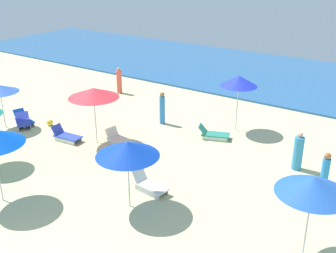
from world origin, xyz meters
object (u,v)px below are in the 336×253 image
Objects in this scene: lounge_chair_0_0 at (23,122)px; beach_ball_0 at (50,122)px; beachgoer_2 at (162,108)px; lounge_chair_1_0 at (213,134)px; umbrella_4 at (93,93)px; umbrella_5 at (127,149)px; lounge_chair_5_0 at (149,185)px; lounge_chair_0_1 at (24,120)px; beachgoer_1 at (298,152)px; lounge_chair_4_1 at (66,136)px; umbrella_3 at (313,186)px; beachgoer_0 at (119,81)px; umbrella_1 at (239,81)px; lounge_chair_4_0 at (118,139)px; beachgoer_3 at (324,175)px.

lounge_chair_0_0 reaches higher than beach_ball_0.
lounge_chair_0_0 is at bearing 127.17° from beachgoer_2.
umbrella_4 is at bearing 108.36° from lounge_chair_1_0.
beach_ball_0 is (1.02, 0.84, -0.09)m from lounge_chair_0_0.
lounge_chair_0_0 is 0.59× the size of umbrella_5.
lounge_chair_1_0 is 1.06× the size of lounge_chair_5_0.
beachgoer_1 is (13.22, 3.20, 0.50)m from lounge_chair_0_1.
beach_ball_0 is at bearing 63.26° from lounge_chair_4_1.
beach_ball_0 is at bearing 157.15° from umbrella_5.
lounge_chair_0_1 is at bearing 81.53° from lounge_chair_4_1.
lounge_chair_1_0 is 0.98× the size of beachgoer_1.
umbrella_4 is at bearing -69.27° from lounge_chair_4_1.
umbrella_3 reaches higher than lounge_chair_0_1.
lounge_chair_0_0 is 0.91× the size of lounge_chair_1_0.
umbrella_4 is at bearing -7.47° from beachgoer_0.
beachgoer_1 is (12.54, -3.59, -0.04)m from beachgoer_0.
umbrella_5 is (4.62, -3.24, -0.22)m from umbrella_4.
beachgoer_1 reaches higher than lounge_chair_0_1.
umbrella_1 reaches higher than beachgoer_0.
umbrella_3 is 12.04m from lounge_chair_4_1.
beachgoer_2 is (-3.40, 5.70, 0.57)m from lounge_chair_5_0.
lounge_chair_0_1 is at bearing 87.48° from lounge_chair_5_0.
beachgoer_1 is 7.42m from beachgoer_2.
umbrella_1 is 1.87× the size of lounge_chair_5_0.
lounge_chair_4_1 is 0.90× the size of beachgoer_1.
lounge_chair_1_0 is 7.00m from umbrella_5.
umbrella_1 is at bearing 30.78° from beach_ball_0.
beach_ball_0 is (0.56, -6.15, -0.62)m from beachgoer_0.
lounge_chair_4_0 is (0.96, 0.40, -2.17)m from umbrella_4.
lounge_chair_0_0 is at bearing 164.27° from umbrella_5.
beachgoer_2 reaches higher than lounge_chair_0_1.
lounge_chair_1_0 is at bearing -22.25° from beachgoer_3.
beachgoer_3 is 5.31× the size of beach_ball_0.
beachgoer_1 is (3.96, 4.77, 0.49)m from lounge_chair_5_0.
beachgoer_1 reaches higher than lounge_chair_4_1.
lounge_chair_0_1 is at bearing 107.34° from lounge_chair_4_0.
umbrella_4 is at bearing 72.88° from lounge_chair_5_0.
umbrella_3 is at bearing -123.20° from beachgoer_2.
lounge_chair_4_0 reaches higher than beach_ball_0.
umbrella_3 is 10.04m from lounge_chair_4_0.
lounge_chair_1_0 is 0.93× the size of beachgoer_2.
lounge_chair_4_1 is at bearing 149.22° from beachgoer_2.
lounge_chair_0_1 reaches higher than lounge_chair_4_1.
lounge_chair_0_1 is at bearing 5.79° from beachgoer_3.
beachgoer_0 is 1.03× the size of beachgoer_1.
lounge_chair_5_0 is 6.34m from beachgoer_3.
umbrella_3 reaches higher than beachgoer_2.
lounge_chair_4_0 is 5.52m from umbrella_5.
umbrella_1 is 4.16m from beachgoer_2.
umbrella_3 is at bearing -63.46° from lounge_chair_0_0.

